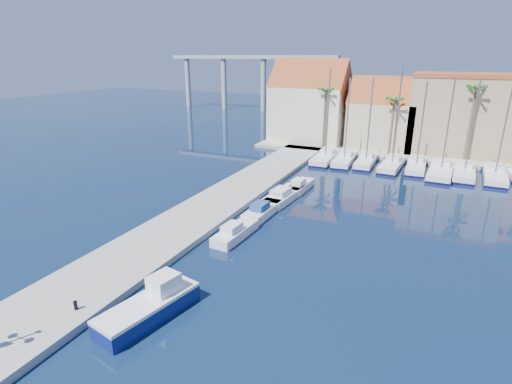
{
  "coord_description": "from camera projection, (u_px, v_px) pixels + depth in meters",
  "views": [
    {
      "loc": [
        10.42,
        -18.56,
        14.41
      ],
      "look_at": [
        -3.57,
        11.62,
        3.0
      ],
      "focal_mm": 28.0,
      "sensor_mm": 36.0,
      "label": 1
    }
  ],
  "objects": [
    {
      "name": "palm_1",
      "position": [
        394.0,
        102.0,
        56.56
      ],
      "size": [
        2.6,
        2.6,
        9.15
      ],
      "color": "brown",
      "rests_on": "shore_north"
    },
    {
      "name": "quay_west",
      "position": [
        215.0,
        205.0,
        39.83
      ],
      "size": [
        6.0,
        77.0,
        0.5
      ],
      "primitive_type": "cube",
      "color": "gray",
      "rests_on": "ground"
    },
    {
      "name": "building_2",
      "position": [
        462.0,
        114.0,
        58.74
      ],
      "size": [
        14.2,
        10.2,
        11.5
      ],
      "color": "tan",
      "rests_on": "shore_north"
    },
    {
      "name": "building_0",
      "position": [
        310.0,
        105.0,
        66.94
      ],
      "size": [
        12.3,
        9.0,
        13.5
      ],
      "color": "beige",
      "rests_on": "shore_north"
    },
    {
      "name": "shore_north",
      "position": [
        434.0,
        152.0,
        61.88
      ],
      "size": [
        54.0,
        16.0,
        0.5
      ],
      "primitive_type": "cube",
      "color": "gray",
      "rests_on": "ground"
    },
    {
      "name": "motorboat_west_0",
      "position": [
        235.0,
        232.0,
        33.1
      ],
      "size": [
        1.95,
        5.25,
        1.4
      ],
      "rotation": [
        0.0,
        0.0,
        -0.06
      ],
      "color": "white",
      "rests_on": "ground"
    },
    {
      "name": "palm_2",
      "position": [
        476.0,
        91.0,
        51.97
      ],
      "size": [
        2.6,
        2.6,
        11.15
      ],
      "color": "brown",
      "rests_on": "shore_north"
    },
    {
      "name": "sailboat_3",
      "position": [
        393.0,
        164.0,
        53.64
      ],
      "size": [
        2.91,
        9.04,
        13.41
      ],
      "rotation": [
        0.0,
        0.0,
        -0.06
      ],
      "color": "white",
      "rests_on": "ground"
    },
    {
      "name": "bollard",
      "position": [
        76.0,
        305.0,
        22.97
      ],
      "size": [
        0.22,
        0.22,
        0.55
      ],
      "primitive_type": "cylinder",
      "color": "black",
      "rests_on": "quay_west"
    },
    {
      "name": "fishing_boat",
      "position": [
        151.0,
        305.0,
        23.05
      ],
      "size": [
        3.3,
        6.55,
        2.19
      ],
      "rotation": [
        0.0,
        0.0,
        -0.2
      ],
      "color": "navy",
      "rests_on": "ground"
    },
    {
      "name": "sailboat_4",
      "position": [
        416.0,
        165.0,
        52.91
      ],
      "size": [
        2.38,
        8.66,
        11.38
      ],
      "rotation": [
        0.0,
        0.0,
        0.01
      ],
      "color": "white",
      "rests_on": "ground"
    },
    {
      "name": "motorboat_west_2",
      "position": [
        283.0,
        195.0,
        41.8
      ],
      "size": [
        2.64,
        6.82,
        1.4
      ],
      "rotation": [
        0.0,
        0.0,
        -0.08
      ],
      "color": "white",
      "rests_on": "ground"
    },
    {
      "name": "sailboat_0",
      "position": [
        326.0,
        156.0,
        57.58
      ],
      "size": [
        2.74,
        9.63,
        12.76
      ],
      "rotation": [
        0.0,
        0.0,
        0.02
      ],
      "color": "white",
      "rests_on": "ground"
    },
    {
      "name": "sailboat_7",
      "position": [
        495.0,
        174.0,
        49.06
      ],
      "size": [
        2.89,
        9.52,
        11.02
      ],
      "rotation": [
        0.0,
        0.0,
        -0.04
      ],
      "color": "white",
      "rests_on": "ground"
    },
    {
      "name": "viaduct",
      "position": [
        246.0,
        72.0,
        107.33
      ],
      "size": [
        48.0,
        2.2,
        14.45
      ],
      "color": "#9E9E99",
      "rests_on": "ground"
    },
    {
      "name": "motorboat_west_3",
      "position": [
        300.0,
        186.0,
        44.82
      ],
      "size": [
        1.82,
        5.19,
        1.4
      ],
      "rotation": [
        0.0,
        0.0,
        -0.04
      ],
      "color": "white",
      "rests_on": "ground"
    },
    {
      "name": "sailboat_6",
      "position": [
        464.0,
        171.0,
        50.22
      ],
      "size": [
        2.85,
        9.32,
        11.92
      ],
      "rotation": [
        0.0,
        0.0,
        -0.04
      ],
      "color": "white",
      "rests_on": "ground"
    },
    {
      "name": "building_1",
      "position": [
        383.0,
        117.0,
        62.57
      ],
      "size": [
        10.3,
        8.0,
        11.0
      ],
      "color": "#CBB78F",
      "rests_on": "shore_north"
    },
    {
      "name": "motorboat_west_1",
      "position": [
        262.0,
        210.0,
        37.78
      ],
      "size": [
        1.97,
        5.61,
        1.4
      ],
      "rotation": [
        0.0,
        0.0,
        -0.03
      ],
      "color": "white",
      "rests_on": "ground"
    },
    {
      "name": "sailboat_5",
      "position": [
        442.0,
        170.0,
        51.04
      ],
      "size": [
        3.37,
        10.6,
        11.72
      ],
      "rotation": [
        0.0,
        0.0,
        -0.06
      ],
      "color": "white",
      "rests_on": "ground"
    },
    {
      "name": "palm_0",
      "position": [
        326.0,
        93.0,
        60.23
      ],
      "size": [
        2.6,
        2.6,
        10.15
      ],
      "color": "brown",
      "rests_on": "shore_north"
    },
    {
      "name": "sailboat_2",
      "position": [
        366.0,
        160.0,
        55.33
      ],
      "size": [
        2.33,
        8.4,
        11.8
      ],
      "rotation": [
        0.0,
        0.0,
        0.01
      ],
      "color": "white",
      "rests_on": "ground"
    },
    {
      "name": "ground",
      "position": [
        229.0,
        301.0,
        24.75
      ],
      "size": [
        260.0,
        260.0,
        0.0
      ],
      "primitive_type": "plane",
      "color": "#081432",
      "rests_on": "ground"
    },
    {
      "name": "sailboat_1",
      "position": [
        345.0,
        159.0,
        56.29
      ],
      "size": [
        2.86,
        9.01,
        11.66
      ],
      "rotation": [
        0.0,
        0.0,
        0.06
      ],
      "color": "white",
      "rests_on": "ground"
    }
  ]
}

